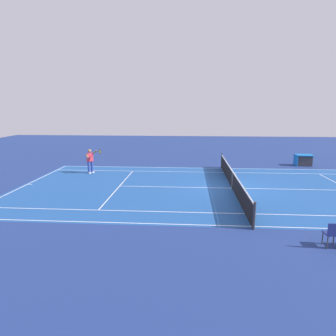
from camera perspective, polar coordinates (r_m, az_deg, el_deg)
name	(u,v)px	position (r m, az deg, el deg)	size (l,w,h in m)	color
ground_plane	(232,188)	(17.31, 12.01, -3.75)	(60.00, 60.00, 0.00)	navy
court_slab	(232,188)	(17.31, 12.01, -3.75)	(24.20, 11.40, 0.00)	#1E4C93
court_line_markings	(232,188)	(17.31, 12.01, -3.74)	(23.85, 11.05, 0.01)	white
tennis_net	(232,180)	(17.19, 12.08, -2.17)	(0.10, 11.70, 1.08)	#2D2D33
tennis_player_near	(90,160)	(21.23, -14.47, 1.53)	(1.14, 0.75, 1.70)	navy
tennis_ball	(245,188)	(17.34, 14.36, -3.72)	(0.07, 0.07, 0.07)	#CCE01E
spectator_chair_4	(333,233)	(11.23, 28.71, -10.70)	(0.44, 0.44, 0.88)	#38383D
equipment_cart_tarped	(303,160)	(25.49, 24.20, 1.39)	(1.25, 0.84, 0.85)	#2D2D33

